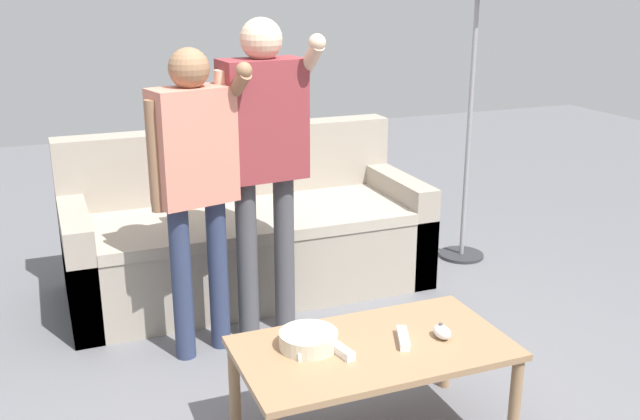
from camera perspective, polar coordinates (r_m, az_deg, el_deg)
The scene contains 9 objects.
couch at distance 4.10m, azimuth -5.89°, elevation -2.00°, with size 1.96×0.84×0.87m.
coffee_table at distance 2.70m, azimuth 4.23°, elevation -11.54°, with size 0.99×0.54×0.41m.
snack_bowl at distance 2.64m, azimuth -0.92°, elevation -10.22°, with size 0.21×0.21×0.06m, color beige.
game_remote_nunchuk at distance 2.74m, azimuth 9.63°, elevation -9.49°, with size 0.06×0.09×0.05m.
player_left at distance 3.20m, azimuth -9.89°, elevation 3.20°, with size 0.45×0.28×1.41m.
player_center at distance 3.33m, azimuth -4.46°, elevation 5.25°, with size 0.47×0.31×1.52m.
game_remote_wand_near at distance 2.70m, azimuth 6.60°, elevation -10.04°, with size 0.09×0.15×0.03m.
game_remote_wand_far at distance 2.61m, azimuth 1.51°, elevation -10.93°, with size 0.07×0.16×0.03m.
game_remote_wand_spare at distance 2.62m, azimuth -2.02°, elevation -10.85°, with size 0.05×0.15×0.03m.
Camera 1 is at (-1.05, -2.14, 1.67)m, focal length 40.44 mm.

